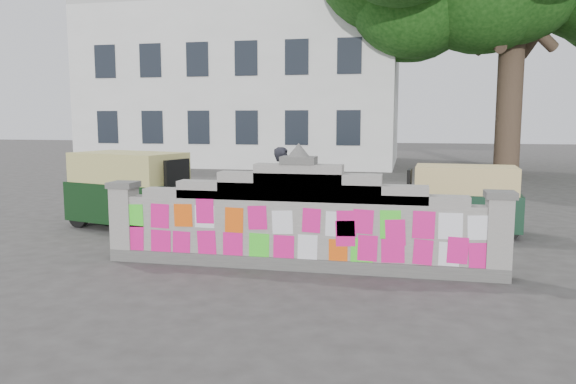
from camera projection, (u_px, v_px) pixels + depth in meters
name	position (u px, v px, depth m)	size (l,w,h in m)	color
ground	(298.00, 268.00, 9.02)	(100.00, 100.00, 0.00)	#383533
parapet_wall	(298.00, 222.00, 8.91)	(6.48, 0.44, 2.01)	#4C4C49
building	(251.00, 90.00, 31.27)	(16.00, 10.00, 8.90)	silver
cyclist_bike	(283.00, 217.00, 11.06)	(0.62, 1.79, 0.94)	black
cyclist_rider	(283.00, 200.00, 11.01)	(0.58, 0.38, 1.59)	black
pedestrian	(309.00, 196.00, 11.95)	(0.74, 0.57, 1.52)	#227C3A
rickshaw_left	(132.00, 189.00, 12.34)	(3.09, 2.04, 1.66)	black
rickshaw_right	(461.00, 198.00, 11.72)	(2.59, 1.32, 1.42)	black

